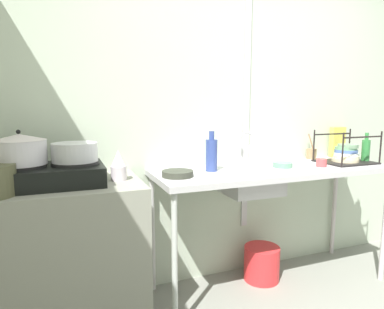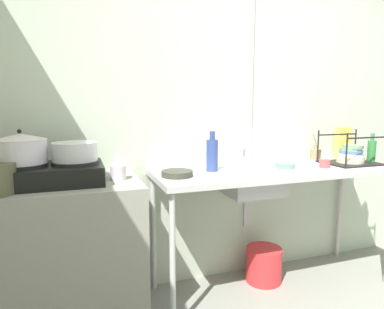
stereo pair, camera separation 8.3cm
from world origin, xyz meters
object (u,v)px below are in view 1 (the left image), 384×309
at_px(pot_on_right_burner, 75,152).
at_px(percolator, 119,166).
at_px(bottle_by_rack, 366,150).
at_px(frying_pan, 178,174).
at_px(bucket_on_floor, 262,263).
at_px(faucet, 246,143).
at_px(pot_on_left_burner, 20,149).
at_px(bottle_by_sink, 211,154).
at_px(utensil_jar, 311,153).
at_px(dish_rack, 346,155).
at_px(cereal_box, 337,142).
at_px(cup_by_rack, 321,163).
at_px(stove, 49,175).
at_px(sink_basin, 251,182).
at_px(small_bowl_on_drainboard, 283,165).

distance_m(pot_on_right_burner, percolator, 0.26).
bearing_deg(bottle_by_rack, frying_pan, 179.48).
bearing_deg(frying_pan, percolator, 175.34).
bearing_deg(bucket_on_floor, frying_pan, -170.25).
bearing_deg(bucket_on_floor, bottle_by_rack, -9.39).
bearing_deg(faucet, bottle_by_rack, -9.17).
bearing_deg(frying_pan, pot_on_left_burner, 177.37).
relative_size(pot_on_left_burner, bucket_on_floor, 1.02).
xyz_separation_m(bottle_by_sink, utensil_jar, (1.02, 0.19, -0.07)).
bearing_deg(utensil_jar, dish_rack, -65.79).
height_order(bottle_by_sink, cereal_box, bottle_by_sink).
height_order(frying_pan, bottle_by_rack, bottle_by_rack).
bearing_deg(bucket_on_floor, dish_rack, -9.05).
bearing_deg(utensil_jar, faucet, -169.87).
bearing_deg(pot_on_right_burner, bucket_on_floor, 3.63).
bearing_deg(cup_by_rack, bucket_on_floor, 154.41).
height_order(pot_on_right_burner, utensil_jar, pot_on_right_burner).
distance_m(faucet, bottle_by_rack, 1.03).
bearing_deg(stove, frying_pan, -3.12).
height_order(faucet, utensil_jar, faucet).
bearing_deg(cereal_box, faucet, -175.73).
xyz_separation_m(bottle_by_rack, cereal_box, (0.01, 0.31, 0.04)).
bearing_deg(cup_by_rack, bottle_by_rack, 4.56).
relative_size(faucet, cereal_box, 1.00).
height_order(bottle_by_sink, bottle_by_rack, bottle_by_sink).
bearing_deg(dish_rack, cup_by_rack, -167.04).
bearing_deg(cup_by_rack, sink_basin, 174.16).
distance_m(small_bowl_on_drainboard, bucket_on_floor, 0.81).
relative_size(cup_by_rack, small_bowl_on_drainboard, 0.53).
xyz_separation_m(small_bowl_on_drainboard, bottle_by_sink, (-0.55, 0.06, 0.10)).
relative_size(faucet, bucket_on_floor, 0.95).
relative_size(stove, frying_pan, 2.91).
relative_size(dish_rack, small_bowl_on_drainboard, 2.81).
bearing_deg(dish_rack, bottle_by_sink, 176.26).
bearing_deg(dish_rack, frying_pan, -179.27).
bearing_deg(small_bowl_on_drainboard, pot_on_left_burner, 179.69).
bearing_deg(bucket_on_floor, bottle_by_sink, -175.74).
xyz_separation_m(frying_pan, small_bowl_on_drainboard, (0.83, 0.03, -0.00)).
relative_size(stove, bottle_by_rack, 2.49).
bearing_deg(percolator, pot_on_right_burner, 177.37).
bearing_deg(utensil_jar, bottle_by_sink, -169.73).
height_order(bottle_by_rack, utensil_jar, bottle_by_rack).
height_order(stove, cup_by_rack, stove).
height_order(percolator, small_bowl_on_drainboard, percolator).
height_order(frying_pan, small_bowl_on_drainboard, frying_pan).
bearing_deg(bottle_by_sink, bottle_by_rack, -4.67).
distance_m(faucet, frying_pan, 0.62).
bearing_deg(sink_basin, cup_by_rack, -5.84).
xyz_separation_m(bottle_by_rack, utensil_jar, (-0.29, 0.29, -0.05)).
xyz_separation_m(pot_on_left_burner, bottle_by_sink, (1.17, 0.05, -0.10)).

